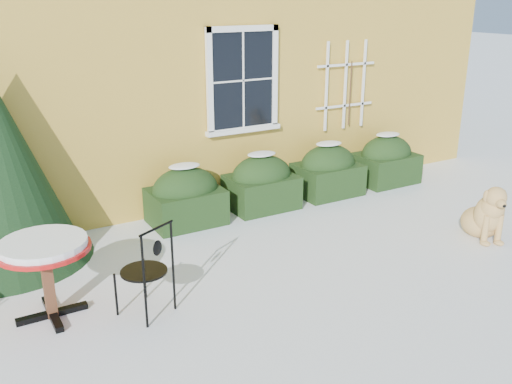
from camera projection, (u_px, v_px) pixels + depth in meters
ground at (299, 290)px, 6.58m from camera, size 80.00×80.00×0.00m
hedge_row at (296, 177)px, 9.31m from camera, size 4.95×0.80×0.91m
bistro_table at (44, 254)px, 5.81m from camera, size 0.94×0.94×0.88m
patio_chair_near at (147, 270)px, 5.94m from camera, size 0.62×0.61×1.04m
dog at (486, 216)px, 7.86m from camera, size 0.72×0.90×0.84m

